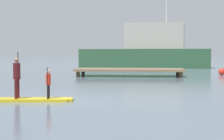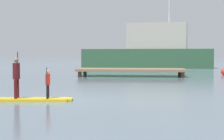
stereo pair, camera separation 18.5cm
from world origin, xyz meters
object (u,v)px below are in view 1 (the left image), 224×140
paddleboard_near (26,100)px  paddler_child_solo (48,82)px  paddler_adult (17,75)px  fishing_boat_white_large (148,51)px  mooring_buoy_near (222,72)px

paddleboard_near → paddler_child_solo: bearing=5.4°
paddler_adult → fishing_boat_white_large: (5.26, 30.18, 1.09)m
paddler_adult → paddler_child_solo: (1.17, 0.11, -0.28)m
paddleboard_near → mooring_buoy_near: 19.59m
paddler_child_solo → fishing_boat_white_large: (4.09, 30.07, 1.36)m
paddler_child_solo → paddler_adult: bearing=-174.7°
paddleboard_near → paddler_child_solo: 1.07m
paddler_adult → paddler_child_solo: 1.21m
paddleboard_near → mooring_buoy_near: size_ratio=6.48×
paddleboard_near → paddler_adult: bearing=-175.1°
paddleboard_near → paddler_adult: size_ratio=2.05×
paddler_adult → paddler_child_solo: size_ratio=1.49×
fishing_boat_white_large → paddleboard_near: bearing=-99.3°
paddler_child_solo → mooring_buoy_near: (9.97, 16.25, -0.43)m
mooring_buoy_near → paddleboard_near: bearing=-123.5°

